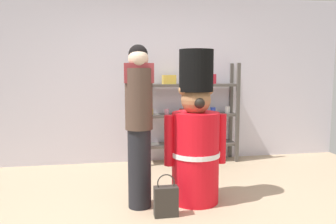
{
  "coord_description": "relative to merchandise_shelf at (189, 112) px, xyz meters",
  "views": [
    {
      "loc": [
        -0.65,
        -3.06,
        1.41
      ],
      "look_at": [
        -0.04,
        0.35,
        1.0
      ],
      "focal_mm": 35.59,
      "sensor_mm": 36.0,
      "label": 1
    }
  ],
  "objects": [
    {
      "name": "back_wall",
      "position": [
        -0.59,
        0.22,
        0.5
      ],
      "size": [
        6.4,
        0.12,
        2.6
      ],
      "primitive_type": "cube",
      "color": "silver",
      "rests_on": "ground_plane"
    },
    {
      "name": "teddy_bear_guard",
      "position": [
        -0.33,
        -1.61,
        -0.09
      ],
      "size": [
        0.69,
        0.53,
        1.65
      ],
      "color": "red",
      "rests_on": "ground_plane"
    },
    {
      "name": "merchandise_shelf",
      "position": [
        0.0,
        0.0,
        0.0
      ],
      "size": [
        1.52,
        0.35,
        1.56
      ],
      "color": "#4C4742",
      "rests_on": "ground_plane"
    },
    {
      "name": "shopping_bag",
      "position": [
        -0.71,
        -1.94,
        -0.64
      ],
      "size": [
        0.24,
        0.11,
        0.43
      ],
      "color": "#332D28",
      "rests_on": "ground_plane"
    },
    {
      "name": "person_shopper",
      "position": [
        -0.94,
        -1.66,
        0.11
      ],
      "size": [
        0.3,
        0.28,
        1.69
      ],
      "color": "black",
      "rests_on": "ground_plane"
    },
    {
      "name": "ground_plane",
      "position": [
        -0.59,
        -1.98,
        -0.8
      ],
      "size": [
        6.4,
        6.4,
        0.0
      ],
      "primitive_type": "plane",
      "color": "tan"
    }
  ]
}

